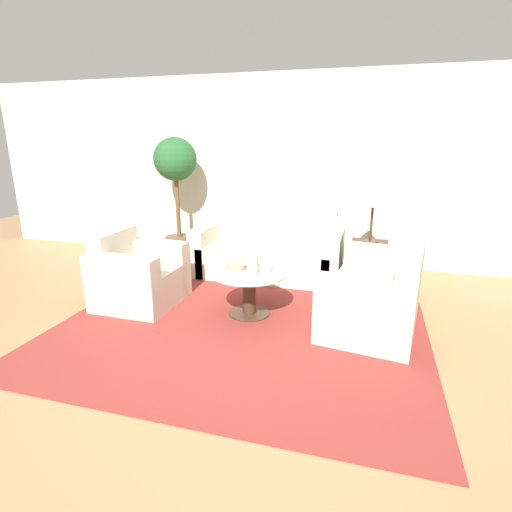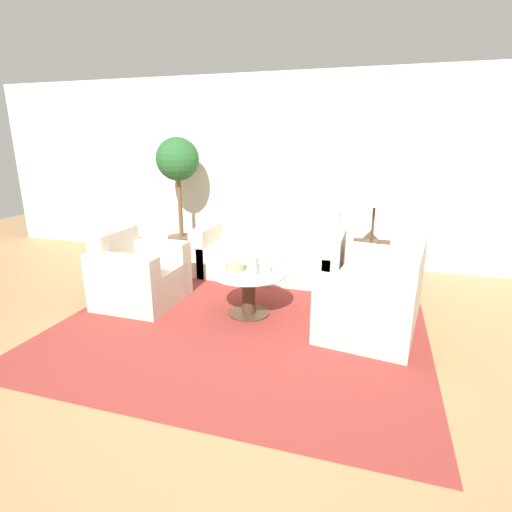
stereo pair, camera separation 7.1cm
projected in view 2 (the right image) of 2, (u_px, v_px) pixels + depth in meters
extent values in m
plane|color=#9E754C|center=(236.00, 343.00, 3.51)|extent=(14.00, 14.00, 0.00)
cube|color=beige|center=(299.00, 171.00, 5.59)|extent=(10.00, 0.06, 2.60)
cube|color=maroon|center=(249.00, 313.00, 4.10)|extent=(3.43, 3.47, 0.01)
cube|color=beige|center=(269.00, 261.00, 5.21)|extent=(1.68, 0.85, 0.40)
cube|color=beige|center=(275.00, 239.00, 5.46)|extent=(1.68, 0.18, 0.82)
cube|color=beige|center=(209.00, 248.00, 5.42)|extent=(0.20, 0.85, 0.62)
cube|color=beige|center=(334.00, 258.00, 4.95)|extent=(0.20, 0.85, 0.62)
cube|color=beige|center=(142.00, 285.00, 4.35)|extent=(0.79, 0.66, 0.40)
cube|color=beige|center=(117.00, 265.00, 4.38)|extent=(0.19, 0.65, 0.79)
cube|color=beige|center=(123.00, 285.00, 4.02)|extent=(0.78, 0.21, 0.62)
cube|color=beige|center=(157.00, 266.00, 4.62)|extent=(0.78, 0.21, 0.62)
cube|color=beige|center=(372.00, 303.00, 3.86)|extent=(0.98, 1.30, 0.40)
cube|color=beige|center=(409.00, 289.00, 3.68)|extent=(0.35, 1.20, 0.81)
cube|color=beige|center=(383.00, 274.00, 4.35)|extent=(0.83, 0.32, 0.62)
cube|color=beige|center=(361.00, 316.00, 3.32)|extent=(0.83, 0.32, 0.62)
cylinder|color=#422D1E|center=(249.00, 313.00, 4.10)|extent=(0.42, 0.42, 0.02)
cylinder|color=#422D1E|center=(249.00, 294.00, 4.04)|extent=(0.14, 0.14, 0.44)
cylinder|color=#B2C6C6|center=(249.00, 273.00, 3.98)|extent=(0.76, 0.76, 0.02)
cube|color=#422D1E|center=(370.00, 264.00, 4.86)|extent=(0.43, 0.43, 0.53)
cylinder|color=#422D1E|center=(371.00, 242.00, 4.78)|extent=(0.18, 0.18, 0.02)
cylinder|color=#422D1E|center=(373.00, 223.00, 4.72)|extent=(0.03, 0.03, 0.43)
cone|color=beige|center=(375.00, 195.00, 4.62)|extent=(0.35, 0.35, 0.25)
cylinder|color=brown|center=(182.00, 248.00, 5.91)|extent=(0.41, 0.41, 0.36)
cylinder|color=brown|center=(180.00, 204.00, 5.73)|extent=(0.06, 0.06, 0.94)
sphere|color=#235628|center=(178.00, 159.00, 5.55)|extent=(0.60, 0.60, 0.60)
cylinder|color=#9E998E|center=(254.00, 266.00, 3.89)|extent=(0.09, 0.09, 0.17)
cylinder|color=gray|center=(236.00, 266.00, 4.06)|extent=(0.22, 0.22, 0.06)
cube|color=beige|center=(261.00, 268.00, 3.99)|extent=(0.22, 0.14, 0.06)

